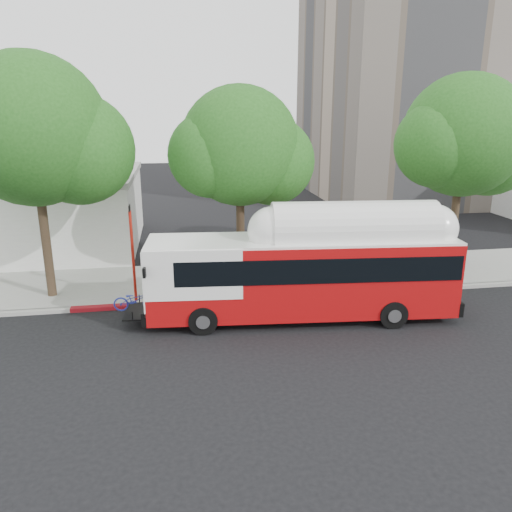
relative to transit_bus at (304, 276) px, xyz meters
The scene contains 9 objects.
ground 2.61m from the transit_bus, 113.68° to the right, with size 120.00×120.00×0.00m, color black.
sidewalk 4.99m from the transit_bus, 99.85° to the left, with size 60.00×5.00×0.15m, color gray.
curb_strip 2.72m from the transit_bus, 111.46° to the left, with size 60.00×0.30×0.15m, color gray.
red_curb_segment 4.61m from the transit_bus, 151.63° to the left, with size 10.00×0.32×0.16m, color maroon.
street_tree_left 11.20m from the transit_bus, 158.30° to the left, with size 6.67×5.80×9.74m.
street_tree_mid 6.14m from the transit_bus, 108.40° to the left, with size 5.75×5.00×8.62m.
street_tree_right 10.57m from the transit_bus, 24.95° to the left, with size 6.21×5.40×9.18m.
transit_bus is the anchor object (origin of this frame).
signal_pole 6.81m from the transit_bus, 158.56° to the left, with size 0.12×0.38×4.06m.
Camera 1 is at (-3.76, -15.11, 7.61)m, focal length 35.00 mm.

